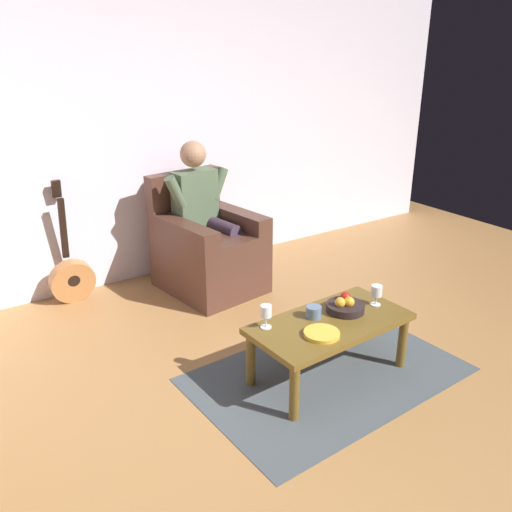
{
  "coord_description": "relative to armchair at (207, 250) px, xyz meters",
  "views": [
    {
      "loc": [
        1.98,
        1.63,
        2.03
      ],
      "look_at": [
        -0.08,
        -1.44,
        0.56
      ],
      "focal_mm": 37.75,
      "sensor_mm": 36.0,
      "label": 1
    }
  ],
  "objects": [
    {
      "name": "decorative_dish",
      "position": [
        0.18,
        1.74,
        0.06
      ],
      "size": [
        0.22,
        0.22,
        0.02
      ],
      "primitive_type": "cylinder",
      "color": "gold",
      "rests_on": "coffee_table"
    },
    {
      "name": "wall_back",
      "position": [
        0.1,
        -0.58,
        1.01
      ],
      "size": [
        6.69,
        0.06,
        2.71
      ],
      "primitive_type": "cube",
      "color": "silver",
      "rests_on": "ground"
    },
    {
      "name": "coffee_table",
      "position": [
        0.02,
        1.63,
        -0.01
      ],
      "size": [
        1.05,
        0.57,
        0.4
      ],
      "rotation": [
        0.0,
        0.0,
        0.04
      ],
      "color": "brown",
      "rests_on": "ground"
    },
    {
      "name": "person_seated",
      "position": [
        0.0,
        -0.03,
        0.35
      ],
      "size": [
        0.65,
        0.61,
        1.27
      ],
      "rotation": [
        0.0,
        0.0,
        0.13
      ],
      "color": "#4F6246",
      "rests_on": "ground"
    },
    {
      "name": "guitar",
      "position": [
        1.08,
        -0.38,
        -0.13
      ],
      "size": [
        0.37,
        0.21,
        1.02
      ],
      "color": "#B77642",
      "rests_on": "ground"
    },
    {
      "name": "armchair",
      "position": [
        0.0,
        0.0,
        0.0
      ],
      "size": [
        0.81,
        0.92,
        0.99
      ],
      "rotation": [
        0.0,
        0.0,
        0.13
      ],
      "color": "#4D2D23",
      "rests_on": "ground"
    },
    {
      "name": "candle_jar",
      "position": [
        0.08,
        1.54,
        0.09
      ],
      "size": [
        0.1,
        0.1,
        0.08
      ],
      "primitive_type": "cylinder",
      "color": "slate",
      "rests_on": "coffee_table"
    },
    {
      "name": "rug",
      "position": [
        0.02,
        1.63,
        -0.35
      ],
      "size": [
        1.78,
        1.2,
        0.01
      ],
      "primitive_type": "cube",
      "rotation": [
        0.0,
        0.0,
        0.04
      ],
      "color": "#454D51",
      "rests_on": "ground"
    },
    {
      "name": "ground_plane",
      "position": [
        0.1,
        2.23,
        -0.35
      ],
      "size": [
        7.55,
        7.55,
        0.0
      ],
      "primitive_type": "plane",
      "color": "#A67442"
    },
    {
      "name": "wine_glass_near",
      "position": [
        -0.38,
        1.63,
        0.14
      ],
      "size": [
        0.07,
        0.07,
        0.14
      ],
      "color": "silver",
      "rests_on": "coffee_table"
    },
    {
      "name": "fruit_bowl",
      "position": [
        -0.15,
        1.58,
        0.09
      ],
      "size": [
        0.25,
        0.25,
        0.11
      ],
      "color": "black",
      "rests_on": "coffee_table"
    },
    {
      "name": "wine_glass_far",
      "position": [
        0.4,
        1.48,
        0.15
      ],
      "size": [
        0.07,
        0.07,
        0.15
      ],
      "color": "silver",
      "rests_on": "coffee_table"
    }
  ]
}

